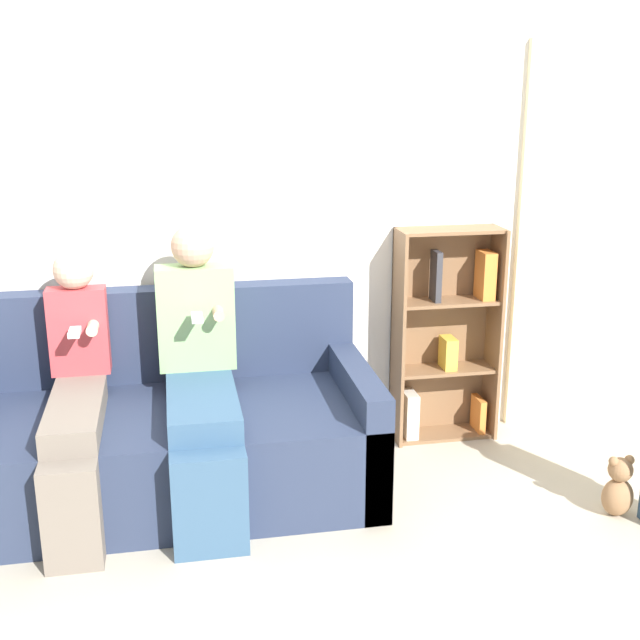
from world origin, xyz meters
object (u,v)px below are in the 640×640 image
at_px(bookshelf, 445,337).
at_px(teddy_bear, 618,488).
at_px(child_seated, 75,392).
at_px(couch, 167,435).
at_px(adult_seated, 200,370).

bearing_deg(bookshelf, teddy_bear, -64.07).
bearing_deg(bookshelf, child_seated, -165.01).
distance_m(couch, child_seated, 0.49).
bearing_deg(adult_seated, couch, 151.96).
relative_size(adult_seated, child_seated, 1.09).
bearing_deg(adult_seated, teddy_bear, -16.23).
xyz_separation_m(couch, bookshelf, (1.49, 0.38, 0.27)).
bearing_deg(child_seated, teddy_bear, -11.86).
distance_m(adult_seated, child_seated, 0.55).
relative_size(couch, adult_seated, 1.54).
bearing_deg(adult_seated, child_seated, -176.60).
distance_m(couch, bookshelf, 1.56).
relative_size(couch, teddy_bear, 6.62).
bearing_deg(bookshelf, adult_seated, -160.55).
relative_size(adult_seated, bookshelf, 1.08).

